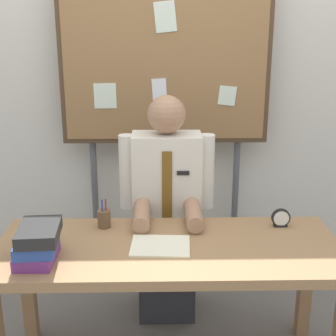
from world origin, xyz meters
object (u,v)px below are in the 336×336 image
Objects in this scene: desk at (169,262)px; desk_clock at (281,219)px; person at (167,218)px; book_stack at (38,243)px; open_notebook at (160,246)px; pen_holder at (104,219)px; bulletin_board at (165,57)px.

desk_clock is (0.61, 0.21, 0.14)m from desk.
book_stack is (-0.60, -0.66, 0.17)m from person.
person is 0.91m from book_stack.
book_stack reaches higher than open_notebook.
pen_holder is (-0.94, 0.01, 0.00)m from desk_clock.
bulletin_board is at bearing 87.70° from open_notebook.
open_notebook is 0.39m from pen_holder.
desk is at bearing 25.85° from open_notebook.
bulletin_board reaches higher than desk_clock.
open_notebook is at bearing -39.36° from pen_holder.
person is at bearing 47.43° from book_stack.
person is at bearing 153.51° from desk_clock.
book_stack is 2.82× the size of desk_clock.
bulletin_board reaches higher than book_stack.
desk is 6.04× the size of book_stack.
pen_holder is at bearing 179.26° from desk_clock.
pen_holder is at bearing -139.58° from person.
person is 4.88× the size of book_stack.
desk_clock is at bearing -0.74° from pen_holder.
book_stack is 0.58m from open_notebook.
desk_clock is at bearing -52.69° from bulletin_board.
person reaches higher than book_stack.
bulletin_board reaches higher than desk.
pen_holder is at bearing -113.48° from bulletin_board.
bulletin_board is at bearing 62.32° from book_stack.
bulletin_board is 21.65× the size of desk_clock.
bulletin_board is 7.66× the size of book_stack.
desk_clock is at bearing 16.35° from book_stack.
desk is 0.43m from pen_holder.
person is (0.00, 0.51, 0.01)m from desk.
person is at bearing -89.99° from bulletin_board.
open_notebook is at bearing 12.22° from book_stack.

